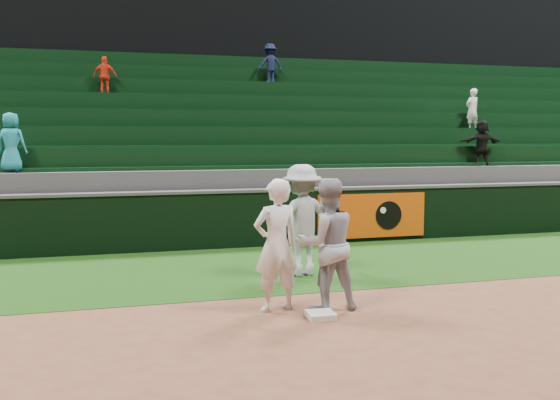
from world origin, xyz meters
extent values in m
plane|color=brown|center=(0.00, 0.00, 0.00)|extent=(70.00, 70.00, 0.00)
cube|color=#14360D|center=(0.00, 3.00, 0.00)|extent=(36.00, 4.20, 0.01)
cube|color=black|center=(0.00, 17.45, 6.00)|extent=(40.00, 12.00, 12.00)
cube|color=white|center=(-0.13, -0.34, 0.04)|extent=(0.37, 0.37, 0.08)
imported|color=white|center=(-0.59, 0.18, 0.91)|extent=(0.73, 0.55, 1.81)
imported|color=#9FA2A9|center=(0.08, 0.04, 0.91)|extent=(0.89, 0.70, 1.82)
imported|color=#A0A4AE|center=(0.40, 2.13, 0.96)|extent=(1.34, 0.92, 1.91)
cube|color=black|center=(0.00, 5.20, 0.60)|extent=(36.00, 0.35, 1.20)
cube|color=#D84C0A|center=(3.00, 5.01, 0.60)|extent=(2.60, 0.05, 1.00)
cylinder|color=black|center=(3.40, 4.98, 0.60)|extent=(0.64, 0.02, 0.64)
cylinder|color=white|center=(3.25, 4.96, 0.72)|extent=(0.14, 0.02, 0.14)
cube|color=#424244|center=(0.00, 5.20, 1.22)|extent=(36.00, 0.40, 0.06)
cube|color=#3C3D3F|center=(0.00, 5.92, 0.82)|extent=(36.00, 0.85, 1.65)
cube|color=black|center=(0.00, 6.18, 1.90)|extent=(36.00, 0.14, 0.50)
cube|color=black|center=(0.00, 6.01, 1.69)|extent=(36.00, 0.45, 0.08)
cube|color=#3C3D3F|center=(0.00, 6.78, 1.05)|extent=(36.00, 0.85, 2.10)
cube|color=black|center=(0.00, 7.03, 2.35)|extent=(36.00, 0.14, 0.50)
cube|color=black|center=(0.00, 6.86, 2.14)|extent=(36.00, 0.45, 0.08)
cube|color=#3C3D3F|center=(0.00, 7.62, 1.27)|extent=(36.00, 0.85, 2.55)
cube|color=black|center=(0.00, 7.88, 2.80)|extent=(36.00, 0.14, 0.50)
cube|color=black|center=(0.00, 7.71, 2.59)|extent=(36.00, 0.45, 0.08)
cube|color=#3C3D3F|center=(0.00, 8.47, 1.50)|extent=(36.00, 0.85, 3.00)
cube|color=black|center=(0.00, 8.73, 3.25)|extent=(36.00, 0.14, 0.50)
cube|color=black|center=(0.00, 8.56, 3.04)|extent=(36.00, 0.45, 0.08)
cube|color=#3C3D3F|center=(0.00, 9.32, 1.73)|extent=(36.00, 0.85, 3.45)
cube|color=black|center=(0.00, 9.58, 3.70)|extent=(36.00, 0.14, 0.50)
cube|color=black|center=(0.00, 9.41, 3.49)|extent=(36.00, 0.45, 0.08)
cube|color=#3C3D3F|center=(0.00, 10.18, 1.95)|extent=(36.00, 0.85, 3.90)
cube|color=black|center=(0.00, 10.43, 4.15)|extent=(36.00, 0.14, 0.50)
cube|color=black|center=(0.00, 10.26, 3.94)|extent=(36.00, 0.45, 0.08)
cube|color=#3C3D3F|center=(0.00, 11.02, 2.17)|extent=(36.00, 0.85, 4.35)
cube|color=black|center=(0.00, 11.28, 4.60)|extent=(36.00, 0.14, 0.50)
cube|color=black|center=(0.00, 11.11, 4.39)|extent=(36.00, 0.45, 0.08)
imported|color=teal|center=(-4.62, 5.88, 2.26)|extent=(0.69, 0.57, 1.22)
imported|color=red|center=(-2.72, 9.28, 3.97)|extent=(0.64, 0.34, 1.03)
imported|color=black|center=(6.37, 5.88, 2.22)|extent=(1.09, 0.44, 1.15)
imported|color=silver|center=(7.17, 7.58, 3.14)|extent=(0.48, 0.36, 1.17)
imported|color=black|center=(1.99, 10.13, 4.50)|extent=(0.83, 0.55, 1.21)
camera|label=1|loc=(-2.83, -7.89, 2.37)|focal=40.00mm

